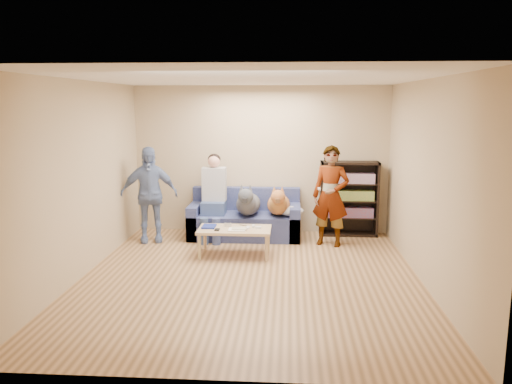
# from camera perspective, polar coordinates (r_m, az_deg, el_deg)

# --- Properties ---
(ground) EXTENTS (5.00, 5.00, 0.00)m
(ground) POSITION_cam_1_polar(r_m,az_deg,el_deg) (6.74, -0.69, -9.79)
(ground) COLOR brown
(ground) RESTS_ON ground
(ceiling) EXTENTS (5.00, 5.00, 0.00)m
(ceiling) POSITION_cam_1_polar(r_m,az_deg,el_deg) (6.34, -0.74, 12.86)
(ceiling) COLOR white
(ceiling) RESTS_ON ground
(wall_back) EXTENTS (4.50, 0.00, 4.50)m
(wall_back) POSITION_cam_1_polar(r_m,az_deg,el_deg) (8.89, 0.56, 3.70)
(wall_back) COLOR tan
(wall_back) RESTS_ON ground
(wall_front) EXTENTS (4.50, 0.00, 4.50)m
(wall_front) POSITION_cam_1_polar(r_m,az_deg,el_deg) (3.98, -3.58, -4.44)
(wall_front) COLOR tan
(wall_front) RESTS_ON ground
(wall_left) EXTENTS (0.00, 5.00, 5.00)m
(wall_left) POSITION_cam_1_polar(r_m,az_deg,el_deg) (6.96, -19.51, 1.31)
(wall_left) COLOR tan
(wall_left) RESTS_ON ground
(wall_right) EXTENTS (0.00, 5.00, 5.00)m
(wall_right) POSITION_cam_1_polar(r_m,az_deg,el_deg) (6.63, 19.06, 0.92)
(wall_right) COLOR tan
(wall_right) RESTS_ON ground
(blanket) EXTENTS (0.44, 0.38, 0.15)m
(blanket) POSITION_cam_1_polar(r_m,az_deg,el_deg) (8.41, 3.99, -2.19)
(blanket) COLOR #AEADB2
(blanket) RESTS_ON sofa
(person_standing_right) EXTENTS (0.69, 0.56, 1.63)m
(person_standing_right) POSITION_cam_1_polar(r_m,az_deg,el_deg) (8.14, 8.53, -0.46)
(person_standing_right) COLOR gray
(person_standing_right) RESTS_ON ground
(person_standing_left) EXTENTS (1.01, 0.62, 1.60)m
(person_standing_left) POSITION_cam_1_polar(r_m,az_deg,el_deg) (8.47, -12.13, -0.28)
(person_standing_left) COLOR #7B8EC5
(person_standing_left) RESTS_ON ground
(held_controller) EXTENTS (0.04, 0.11, 0.03)m
(held_controller) POSITION_cam_1_polar(r_m,az_deg,el_deg) (7.90, 7.23, 0.37)
(held_controller) COLOR white
(held_controller) RESTS_ON person_standing_right
(notebook_blue) EXTENTS (0.20, 0.26, 0.03)m
(notebook_blue) POSITION_cam_1_polar(r_m,az_deg,el_deg) (7.70, -5.39, -3.93)
(notebook_blue) COLOR navy
(notebook_blue) RESTS_ON coffee_table
(papers) EXTENTS (0.26, 0.20, 0.02)m
(papers) POSITION_cam_1_polar(r_m,az_deg,el_deg) (7.49, -2.17, -4.32)
(papers) COLOR white
(papers) RESTS_ON coffee_table
(magazine) EXTENTS (0.22, 0.17, 0.01)m
(magazine) POSITION_cam_1_polar(r_m,az_deg,el_deg) (7.51, -1.92, -4.19)
(magazine) COLOR #BCB596
(magazine) RESTS_ON coffee_table
(camera_silver) EXTENTS (0.11, 0.06, 0.05)m
(camera_silver) POSITION_cam_1_polar(r_m,az_deg,el_deg) (7.72, -3.25, -3.76)
(camera_silver) COLOR #B2B3B7
(camera_silver) RESTS_ON coffee_table
(controller_a) EXTENTS (0.04, 0.13, 0.03)m
(controller_a) POSITION_cam_1_polar(r_m,az_deg,el_deg) (7.66, -0.30, -3.92)
(controller_a) COLOR silver
(controller_a) RESTS_ON coffee_table
(controller_b) EXTENTS (0.09, 0.06, 0.03)m
(controller_b) POSITION_cam_1_polar(r_m,az_deg,el_deg) (7.58, 0.26, -4.08)
(controller_b) COLOR white
(controller_b) RESTS_ON coffee_table
(headphone_cup_a) EXTENTS (0.07, 0.07, 0.02)m
(headphone_cup_a) POSITION_cam_1_polar(r_m,az_deg,el_deg) (7.56, -0.97, -4.17)
(headphone_cup_a) COLOR silver
(headphone_cup_a) RESTS_ON coffee_table
(headphone_cup_b) EXTENTS (0.07, 0.07, 0.02)m
(headphone_cup_b) POSITION_cam_1_polar(r_m,az_deg,el_deg) (7.63, -0.92, -4.02)
(headphone_cup_b) COLOR white
(headphone_cup_b) RESTS_ON coffee_table
(pen_orange) EXTENTS (0.13, 0.06, 0.01)m
(pen_orange) POSITION_cam_1_polar(r_m,az_deg,el_deg) (7.44, -2.75, -4.45)
(pen_orange) COLOR orange
(pen_orange) RESTS_ON coffee_table
(pen_black) EXTENTS (0.13, 0.08, 0.01)m
(pen_black) POSITION_cam_1_polar(r_m,az_deg,el_deg) (7.76, -1.44, -3.84)
(pen_black) COLOR black
(pen_black) RESTS_ON coffee_table
(wallet) EXTENTS (0.07, 0.12, 0.02)m
(wallet) POSITION_cam_1_polar(r_m,az_deg,el_deg) (7.51, -4.47, -4.31)
(wallet) COLOR black
(wallet) RESTS_ON coffee_table
(sofa) EXTENTS (1.90, 0.85, 0.82)m
(sofa) POSITION_cam_1_polar(r_m,az_deg,el_deg) (8.69, -1.25, -3.28)
(sofa) COLOR #515B93
(sofa) RESTS_ON ground
(person_seated) EXTENTS (0.40, 0.73, 1.47)m
(person_seated) POSITION_cam_1_polar(r_m,az_deg,el_deg) (8.52, -4.87, -0.20)
(person_seated) COLOR #3A467F
(person_seated) RESTS_ON sofa
(dog_gray) EXTENTS (0.41, 1.25, 0.59)m
(dog_gray) POSITION_cam_1_polar(r_m,az_deg,el_deg) (8.41, -0.94, -1.26)
(dog_gray) COLOR #494C53
(dog_gray) RESTS_ON sofa
(dog_tan) EXTENTS (0.39, 1.15, 0.56)m
(dog_tan) POSITION_cam_1_polar(r_m,az_deg,el_deg) (8.43, 2.59, -1.32)
(dog_tan) COLOR #B86238
(dog_tan) RESTS_ON sofa
(coffee_table) EXTENTS (1.10, 0.60, 0.42)m
(coffee_table) POSITION_cam_1_polar(r_m,az_deg,el_deg) (7.61, -2.46, -4.52)
(coffee_table) COLOR tan
(coffee_table) RESTS_ON ground
(bookshelf) EXTENTS (1.00, 0.34, 1.30)m
(bookshelf) POSITION_cam_1_polar(r_m,az_deg,el_deg) (8.86, 10.55, -0.55)
(bookshelf) COLOR black
(bookshelf) RESTS_ON ground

